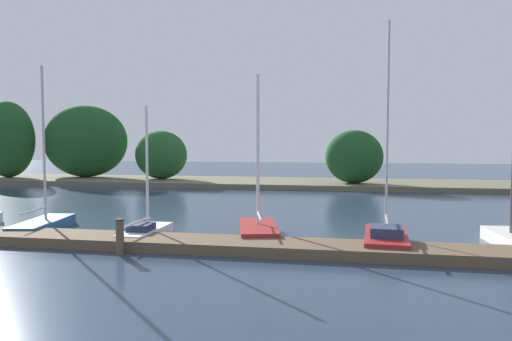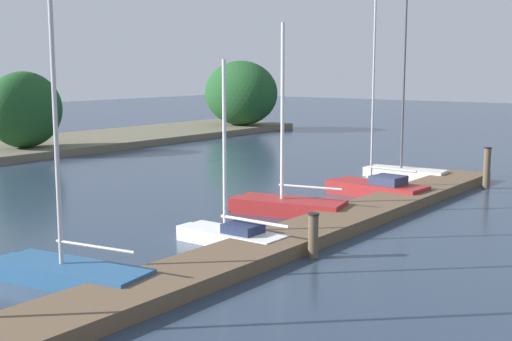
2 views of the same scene
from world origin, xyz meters
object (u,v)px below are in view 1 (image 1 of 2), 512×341
object	(u,v)px
sailboat_3	(146,230)
mooring_piling_1	(120,236)
sailboat_2	(45,223)
sailboat_5	(386,237)
sailboat_4	(258,228)
sailboat_6	(512,236)

from	to	relation	value
sailboat_3	mooring_piling_1	size ratio (longest dim) A/B	4.30
sailboat_2	sailboat_5	world-z (taller)	sailboat_5
sailboat_4	sailboat_6	size ratio (longest dim) A/B	0.78
sailboat_4	sailboat_5	bearing A→B (deg)	-114.11
sailboat_2	mooring_piling_1	world-z (taller)	sailboat_2
sailboat_4	mooring_piling_1	size ratio (longest dim) A/B	5.34
sailboat_4	mooring_piling_1	bearing A→B (deg)	119.13
sailboat_4	mooring_piling_1	xyz separation A→B (m)	(-3.83, -3.49, 0.24)
sailboat_4	mooring_piling_1	world-z (taller)	sailboat_4
sailboat_3	sailboat_4	xyz separation A→B (m)	(4.05, 0.98, 0.04)
sailboat_6	sailboat_5	bearing A→B (deg)	96.87
sailboat_2	mooring_piling_1	bearing A→B (deg)	-133.37
sailboat_5	sailboat_2	bearing A→B (deg)	90.58
sailboat_5	sailboat_6	xyz separation A→B (m)	(4.23, 0.84, 0.02)
sailboat_5	mooring_piling_1	bearing A→B (deg)	110.72
sailboat_4	sailboat_6	world-z (taller)	sailboat_6
sailboat_3	mooring_piling_1	world-z (taller)	sailboat_3
sailboat_6	mooring_piling_1	distance (m)	13.11
sailboat_2	sailboat_4	size ratio (longest dim) A/B	1.09
sailboat_4	sailboat_5	size ratio (longest dim) A/B	0.80
sailboat_3	sailboat_6	world-z (taller)	sailboat_6
sailboat_5	mooring_piling_1	size ratio (longest dim) A/B	6.70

